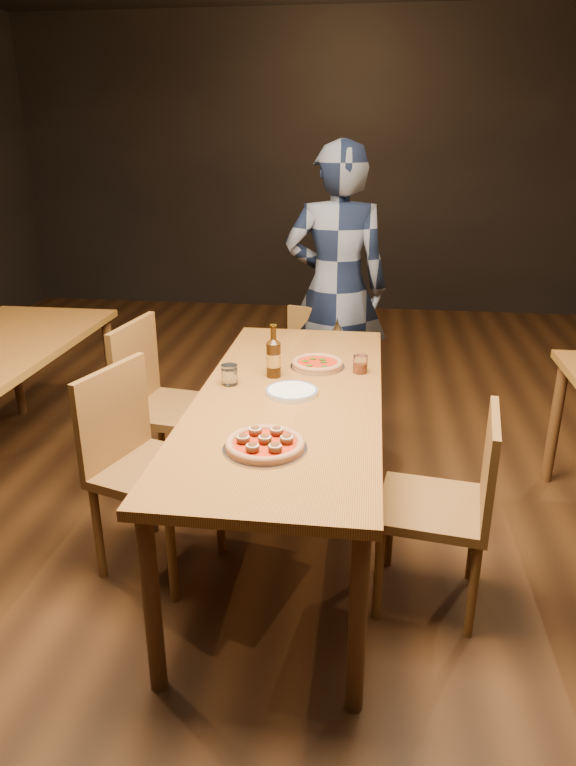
# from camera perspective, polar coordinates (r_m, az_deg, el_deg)

# --- Properties ---
(ground) EXTENTS (9.00, 9.00, 0.00)m
(ground) POSITION_cam_1_polar(r_m,az_deg,el_deg) (3.17, 0.12, -13.65)
(ground) COLOR black
(room_shell) EXTENTS (9.00, 9.00, 9.00)m
(room_shell) POSITION_cam_1_polar(r_m,az_deg,el_deg) (2.60, 0.15, 22.25)
(room_shell) COLOR black
(room_shell) RESTS_ON ground
(table_main) EXTENTS (0.80, 2.00, 0.75)m
(table_main) POSITION_cam_1_polar(r_m,az_deg,el_deg) (2.83, 0.13, -2.31)
(table_main) COLOR maroon
(table_main) RESTS_ON ground
(chair_main_nw) EXTENTS (0.56, 0.56, 0.95)m
(chair_main_nw) POSITION_cam_1_polar(r_m,az_deg,el_deg) (2.81, -11.62, -7.59)
(chair_main_nw) COLOR brown
(chair_main_nw) RESTS_ON ground
(chair_main_sw) EXTENTS (0.52, 0.52, 0.97)m
(chair_main_sw) POSITION_cam_1_polar(r_m,az_deg,el_deg) (3.37, -10.05, -2.22)
(chair_main_sw) COLOR brown
(chair_main_sw) RESTS_ON ground
(chair_main_e) EXTENTS (0.47, 0.47, 0.89)m
(chair_main_e) POSITION_cam_1_polar(r_m,az_deg,el_deg) (2.63, 12.78, -10.57)
(chair_main_e) COLOR brown
(chair_main_e) RESTS_ON ground
(chair_end) EXTENTS (0.48, 0.48, 0.83)m
(chair_end) POSITION_cam_1_polar(r_m,az_deg,el_deg) (4.02, 1.54, 0.86)
(chair_end) COLOR brown
(chair_end) RESTS_ON ground
(pizza_meatball) EXTENTS (0.31, 0.31, 0.06)m
(pizza_meatball) POSITION_cam_1_polar(r_m,az_deg,el_deg) (2.32, -2.07, -5.43)
(pizza_meatball) COLOR #B7B7BF
(pizza_meatball) RESTS_ON table_main
(pizza_margherita) EXTENTS (0.27, 0.27, 0.04)m
(pizza_margherita) POSITION_cam_1_polar(r_m,az_deg,el_deg) (3.13, 2.64, 1.73)
(pizza_margherita) COLOR #B7B7BF
(pizza_margherita) RESTS_ON table_main
(plate_stack) EXTENTS (0.23, 0.23, 0.02)m
(plate_stack) POSITION_cam_1_polar(r_m,az_deg,el_deg) (2.80, 0.33, -0.78)
(plate_stack) COLOR white
(plate_stack) RESTS_ON table_main
(beer_bottle) EXTENTS (0.07, 0.07, 0.25)m
(beer_bottle) POSITION_cam_1_polar(r_m,az_deg,el_deg) (2.98, -1.29, 2.19)
(beer_bottle) COLOR black
(beer_bottle) RESTS_ON table_main
(water_glass) EXTENTS (0.07, 0.07, 0.09)m
(water_glass) POSITION_cam_1_polar(r_m,az_deg,el_deg) (2.91, -5.23, 0.75)
(water_glass) COLOR white
(water_glass) RESTS_ON table_main
(amber_glass) EXTENTS (0.07, 0.07, 0.09)m
(amber_glass) POSITION_cam_1_polar(r_m,az_deg,el_deg) (3.06, 6.46, 1.70)
(amber_glass) COLOR #913610
(amber_glass) RESTS_ON table_main
(diner) EXTENTS (0.69, 0.48, 1.80)m
(diner) POSITION_cam_1_polar(r_m,az_deg,el_deg) (4.11, 4.33, 8.34)
(diner) COLOR black
(diner) RESTS_ON ground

